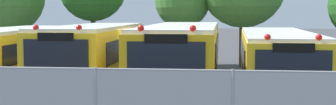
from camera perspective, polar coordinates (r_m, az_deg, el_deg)
ground_plane at (r=18.93m, az=-3.36°, el=-4.80°), size 160.00×160.00×0.00m
school_bus_0 at (r=20.46m, az=-17.74°, el=-0.44°), size 2.71×9.90×2.60m
school_bus_1 at (r=19.23m, az=-8.40°, el=-0.37°), size 2.61×9.49×2.74m
school_bus_2 at (r=18.39m, az=1.74°, el=-0.49°), size 2.70×11.51×2.77m
school_bus_3 at (r=18.51m, az=12.38°, el=-0.93°), size 2.57×10.83×2.54m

